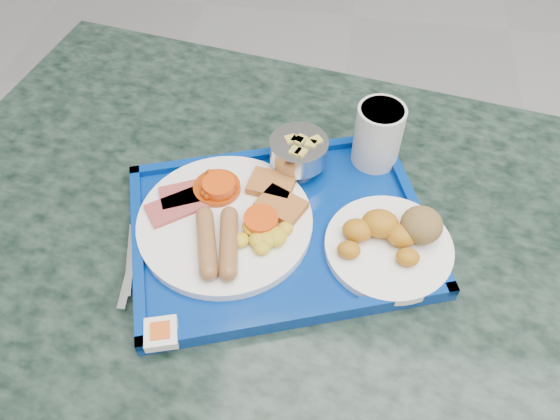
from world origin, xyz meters
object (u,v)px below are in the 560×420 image
tray (280,230)px  juice_cup (378,133)px  bread_plate (393,239)px  table (279,285)px  fruit_bowl (299,151)px  main_plate (229,220)px

tray → juice_cup: 0.21m
tray → bread_plate: size_ratio=2.80×
table → juice_cup: (0.13, 0.14, 0.25)m
bread_plate → fruit_bowl: bearing=139.4°
tray → fruit_bowl: 0.13m
bread_plate → juice_cup: 0.17m
bread_plate → fruit_bowl: fruit_bowl is taller
table → bread_plate: 0.27m
table → fruit_bowl: bearing=81.3°
table → tray: size_ratio=2.50×
tray → main_plate: size_ratio=1.98×
tray → main_plate: bearing=-174.6°
main_plate → bread_plate: (0.23, -0.00, 0.01)m
table → juice_cup: bearing=46.7°
table → tray: tray is taller
main_plate → table: bearing=22.5°
juice_cup → table: bearing=-133.3°
table → fruit_bowl: (0.01, 0.10, 0.23)m
fruit_bowl → table: bearing=-98.7°
main_plate → bread_plate: 0.23m
tray → main_plate: 0.07m
tray → bread_plate: (0.16, -0.01, 0.02)m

